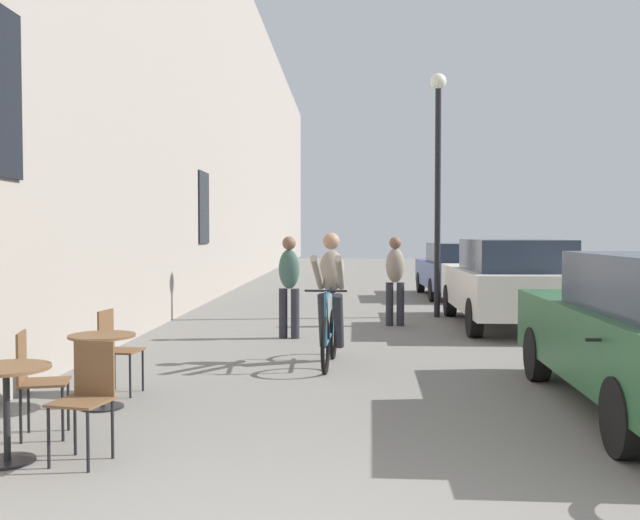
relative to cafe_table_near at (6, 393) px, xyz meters
name	(u,v)px	position (x,y,z in m)	size (l,w,h in m)	color
building_facade_left	(196,94)	(-1.16, 12.05, 4.56)	(0.54, 68.00, 10.17)	gray
cafe_table_near	(6,393)	(0.00, 0.00, 0.00)	(0.64, 0.64, 0.72)	black
cafe_chair_near_toward_street	(87,392)	(0.58, 0.07, 0.00)	(0.45, 0.45, 0.89)	black
cafe_chair_near_toward_wall	(35,376)	(-0.07, 0.64, 0.00)	(0.46, 0.46, 0.89)	black
cafe_table_mid	(102,355)	(0.14, 1.65, 0.00)	(0.64, 0.64, 0.72)	black
cafe_chair_mid_toward_street	(115,345)	(0.06, 2.25, 0.00)	(0.42, 0.42, 0.89)	black
cyclist_on_bicycle	(330,302)	(2.30, 4.09, 0.29)	(0.52, 1.76, 1.74)	black
pedestrian_near	(289,281)	(1.58, 6.26, 0.41)	(0.37, 0.29, 1.65)	#26262D
pedestrian_mid	(395,276)	(3.39, 7.88, 0.40)	(0.34, 0.25, 1.63)	#26262D
street_lamp	(438,163)	(4.33, 9.26, 2.59)	(0.32, 0.32, 4.90)	black
parked_car_second	(509,282)	(5.45, 7.82, 0.30)	(1.92, 4.48, 1.59)	beige
parked_car_third	(456,269)	(5.38, 13.71, 0.22)	(1.76, 4.06, 1.44)	#384C84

